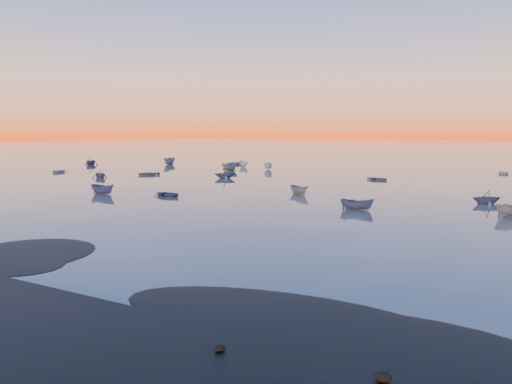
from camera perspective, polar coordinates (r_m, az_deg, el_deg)
The scene contains 4 objects.
ground at distance 122.12m, azimuth 15.55°, elevation 3.23°, with size 600.00×600.00×0.00m, color #675C56.
moored_fleet at distance 77.57m, azimuth 6.90°, elevation 1.42°, with size 124.00×58.00×1.20m, color silver, non-canonical shape.
boat_near_left at distance 96.95m, azimuth -21.70°, elevation 2.08°, with size 3.63×1.51×0.91m, color silver.
boat_near_center at distance 62.27m, azimuth -17.09°, elevation -0.20°, with size 3.54×1.50×1.22m, color #3A4A6F.
Camera 1 is at (30.02, -18.14, 7.46)m, focal length 35.00 mm.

